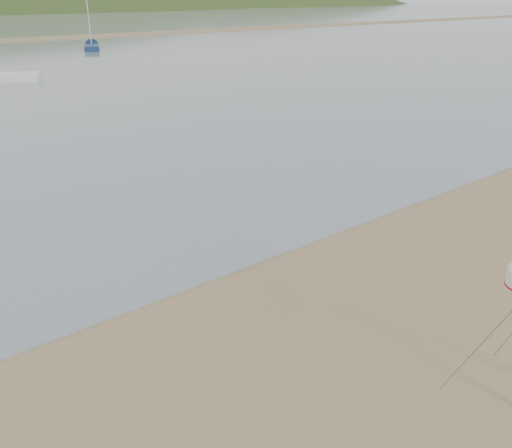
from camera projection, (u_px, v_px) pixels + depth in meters
sailboat_blue_far at (92, 46)px, 56.86m from camera, size 3.68×5.94×5.87m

